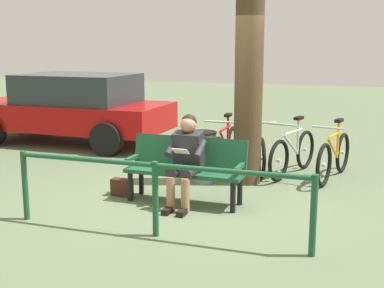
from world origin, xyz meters
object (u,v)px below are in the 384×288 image
at_px(person_reading, 186,156).
at_px(bicycle_silver, 257,150).
at_px(parked_car, 73,107).
at_px(bicycle_black, 334,157).
at_px(bicycle_orange, 225,149).
at_px(handbag, 122,187).
at_px(litter_bin, 203,157).
at_px(tree_trunk, 249,78).
at_px(bicycle_purple, 293,153).
at_px(bench, 186,165).

relative_size(person_reading, bicycle_silver, 0.75).
distance_m(bicycle_silver, parked_car, 4.39).
distance_m(bicycle_black, bicycle_orange, 1.78).
xyz_separation_m(bicycle_silver, bicycle_orange, (0.52, 0.12, 0.00)).
height_order(handbag, bicycle_black, bicycle_black).
distance_m(person_reading, bicycle_black, 2.67).
bearing_deg(person_reading, bicycle_black, -130.04).
height_order(litter_bin, parked_car, parked_car).
distance_m(tree_trunk, bicycle_orange, 1.50).
height_order(person_reading, bicycle_orange, person_reading).
height_order(bicycle_black, bicycle_silver, same).
relative_size(litter_bin, bicycle_purple, 0.48).
relative_size(bench, tree_trunk, 0.50).
bearing_deg(parked_car, litter_bin, 150.36).
distance_m(person_reading, bicycle_orange, 2.05).
bearing_deg(tree_trunk, bicycle_purple, -130.31).
bearing_deg(person_reading, parked_car, -40.33).
bearing_deg(bicycle_orange, bicycle_silver, 100.93).
distance_m(tree_trunk, bicycle_purple, 1.54).
bearing_deg(bicycle_silver, parked_car, -124.59).
distance_m(handbag, bicycle_orange, 2.17).
bearing_deg(bench, person_reading, 109.16).
height_order(handbag, bicycle_orange, bicycle_orange).
height_order(bicycle_black, bicycle_purple, same).
height_order(litter_bin, bicycle_silver, bicycle_silver).
xyz_separation_m(litter_bin, bicycle_orange, (-0.09, -0.87, -0.04)).
distance_m(handbag, bicycle_purple, 2.88).
relative_size(tree_trunk, bicycle_silver, 2.01).
bearing_deg(bicycle_silver, bicycle_black, 64.14).
relative_size(bench, bicycle_black, 0.97).
bearing_deg(parked_car, person_reading, 139.62).
xyz_separation_m(bench, litter_bin, (0.10, -0.99, -0.11)).
height_order(bench, bicycle_orange, bicycle_orange).
height_order(handbag, parked_car, parked_car).
distance_m(bench, tree_trunk, 1.72).
height_order(handbag, litter_bin, litter_bin).
height_order(tree_trunk, bicycle_silver, tree_trunk).
distance_m(person_reading, litter_bin, 1.20).
xyz_separation_m(tree_trunk, bicycle_silver, (0.02, -0.77, -1.24)).
relative_size(litter_bin, bicycle_black, 0.48).
bearing_deg(bicycle_silver, person_reading, -32.46).
bearing_deg(bicycle_purple, person_reading, -11.76).
bearing_deg(tree_trunk, litter_bin, 19.62).
distance_m(handbag, tree_trunk, 2.46).
bearing_deg(tree_trunk, bicycle_orange, -50.28).
xyz_separation_m(litter_bin, bicycle_black, (-1.87, -0.87, -0.04)).
distance_m(person_reading, bicycle_silver, 2.22).
distance_m(handbag, litter_bin, 1.39).
relative_size(bench, parked_car, 0.38).
height_order(bicycle_purple, bicycle_silver, same).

